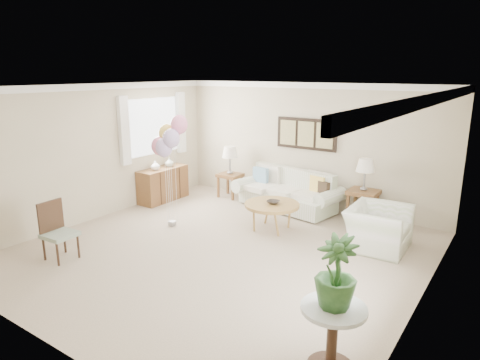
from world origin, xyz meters
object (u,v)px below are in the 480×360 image
at_px(coffee_table, 272,205).
at_px(balloon_cluster, 168,139).
at_px(armchair, 378,228).
at_px(accent_chair, 57,229).
at_px(sofa, 288,194).

distance_m(coffee_table, balloon_cluster, 2.22).
bearing_deg(armchair, accent_chair, 127.37).
bearing_deg(armchair, balloon_cluster, 106.85).
relative_size(sofa, accent_chair, 2.60).
distance_m(sofa, coffee_table, 1.34).
relative_size(accent_chair, balloon_cluster, 0.44).
xyz_separation_m(coffee_table, armchair, (1.84, 0.29, -0.12)).
bearing_deg(coffee_table, balloon_cluster, -151.73).
height_order(armchair, balloon_cluster, balloon_cluster).
relative_size(armchair, balloon_cluster, 0.51).
bearing_deg(sofa, accent_chair, -112.62).
xyz_separation_m(accent_chair, balloon_cluster, (0.46, 2.04, 1.18)).
xyz_separation_m(armchair, balloon_cluster, (-3.49, -1.18, 1.31)).
bearing_deg(sofa, balloon_cluster, -120.87).
bearing_deg(coffee_table, sofa, 105.34).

